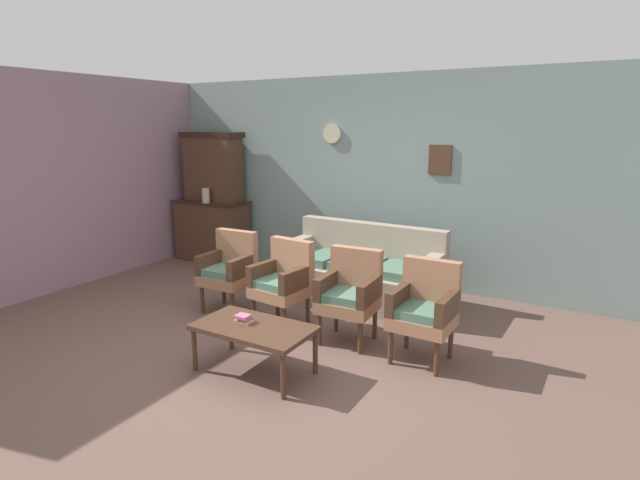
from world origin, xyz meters
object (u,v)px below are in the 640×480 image
(side_cabinet, at_px, (212,230))
(vase_on_cabinet, at_px, (206,195))
(armchair_near_couch_end, at_px, (425,307))
(book_stack_on_table, at_px, (244,319))
(armchair_row_middle, at_px, (283,279))
(armchair_near_cabinet, at_px, (350,291))
(coffee_table, at_px, (254,331))
(armchair_by_doorway, at_px, (229,267))
(floral_couch, at_px, (360,274))

(side_cabinet, bearing_deg, vase_on_cabinet, -68.27)
(armchair_near_couch_end, bearing_deg, book_stack_on_table, -143.80)
(vase_on_cabinet, relative_size, armchair_row_middle, 0.25)
(armchair_row_middle, distance_m, armchair_near_cabinet, 0.78)
(armchair_row_middle, bearing_deg, coffee_table, -69.37)
(vase_on_cabinet, distance_m, book_stack_on_table, 3.60)
(armchair_by_doorway, bearing_deg, side_cabinet, 136.83)
(armchair_row_middle, distance_m, armchair_near_couch_end, 1.54)
(armchair_near_cabinet, relative_size, coffee_table, 0.90)
(armchair_near_couch_end, height_order, book_stack_on_table, armchair_near_couch_end)
(floral_couch, relative_size, armchair_row_middle, 2.16)
(armchair_by_doorway, distance_m, armchair_near_cabinet, 1.55)
(armchair_row_middle, distance_m, coffee_table, 1.06)
(floral_couch, xyz_separation_m, armchair_row_middle, (-0.36, -1.09, 0.17))
(armchair_by_doorway, height_order, armchair_row_middle, same)
(floral_couch, distance_m, armchair_near_cabinet, 1.18)
(floral_couch, distance_m, armchair_by_doorway, 1.55)
(armchair_by_doorway, distance_m, armchair_near_couch_end, 2.31)
(side_cabinet, bearing_deg, book_stack_on_table, -43.84)
(armchair_row_middle, xyz_separation_m, coffee_table, (0.37, -0.99, -0.12))
(side_cabinet, height_order, armchair_row_middle, side_cabinet)
(floral_couch, height_order, book_stack_on_table, floral_couch)
(side_cabinet, distance_m, armchair_row_middle, 2.91)
(armchair_by_doorway, relative_size, book_stack_on_table, 5.73)
(armchair_by_doorway, relative_size, armchair_row_middle, 1.00)
(armchair_near_cabinet, bearing_deg, vase_on_cabinet, 155.51)
(vase_on_cabinet, xyz_separation_m, armchair_near_cabinet, (3.13, -1.43, -0.54))
(book_stack_on_table, bearing_deg, vase_on_cabinet, 137.46)
(armchair_near_cabinet, height_order, book_stack_on_table, armchair_near_cabinet)
(book_stack_on_table, bearing_deg, armchair_near_cabinet, 61.89)
(book_stack_on_table, bearing_deg, coffee_table, -8.27)
(side_cabinet, relative_size, vase_on_cabinet, 5.23)
(side_cabinet, relative_size, armchair_row_middle, 1.28)
(armchair_row_middle, height_order, book_stack_on_table, armchair_row_middle)
(armchair_row_middle, distance_m, book_stack_on_table, 1.01)
(side_cabinet, bearing_deg, floral_couch, -10.43)
(floral_couch, bearing_deg, armchair_row_middle, -108.43)
(vase_on_cabinet, bearing_deg, armchair_near_couch_end, -20.63)
(side_cabinet, bearing_deg, coffee_table, -42.84)
(armchair_row_middle, relative_size, coffee_table, 0.90)
(armchair_by_doorway, distance_m, armchair_row_middle, 0.78)
(armchair_by_doorway, bearing_deg, vase_on_cabinet, 139.10)
(armchair_near_couch_end, bearing_deg, side_cabinet, 157.44)
(vase_on_cabinet, bearing_deg, armchair_row_middle, -31.21)
(vase_on_cabinet, xyz_separation_m, armchair_near_couch_end, (3.89, -1.46, -0.54))
(side_cabinet, xyz_separation_m, armchair_near_cabinet, (3.21, -1.61, 0.03))
(side_cabinet, xyz_separation_m, floral_couch, (2.79, -0.51, -0.14))
(armchair_row_middle, bearing_deg, book_stack_on_table, -75.10)
(vase_on_cabinet, relative_size, floral_couch, 0.11)
(side_cabinet, xyz_separation_m, coffee_table, (2.80, -2.60, -0.09))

